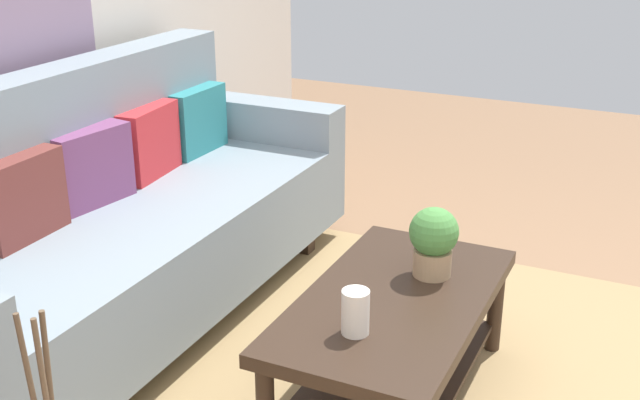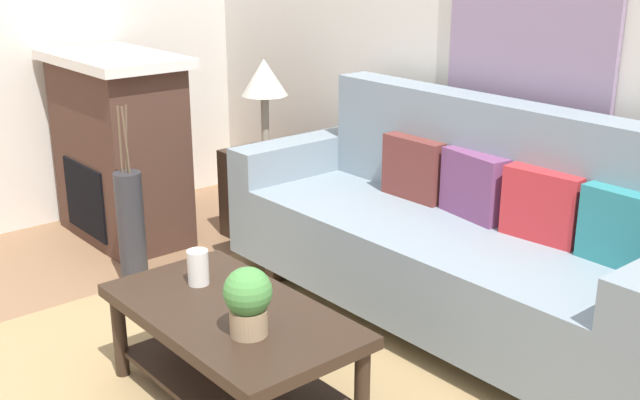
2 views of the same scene
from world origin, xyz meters
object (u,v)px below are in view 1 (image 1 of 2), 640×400
Objects in this scene: couch at (121,227)px; throw_pillow_teal at (197,120)px; coffee_table at (394,325)px; throw_pillow_plum at (91,167)px; throw_pillow_crimson at (149,142)px; throw_pillow_maroon at (21,198)px; tabletop_vase at (355,312)px; potted_plant_tabletop at (433,240)px.

couch is 6.81× the size of throw_pillow_teal.
coffee_table is at bearing -93.44° from couch.
throw_pillow_plum is 0.39m from throw_pillow_crimson.
throw_pillow_plum is at bearing 0.00° from throw_pillow_maroon.
throw_pillow_plum is 1.42m from coffee_table.
throw_pillow_maroon is 1.00× the size of throw_pillow_crimson.
throw_pillow_plum is at bearing 74.93° from tabletop_vase.
throw_pillow_plum is 1.37× the size of potted_plant_tabletop.
throw_pillow_crimson is (0.39, 0.12, 0.25)m from couch.
throw_pillow_plum is 1.00× the size of throw_pillow_crimson.
throw_pillow_plum is (0.39, 0.00, 0.00)m from throw_pillow_maroon.
couch is at bearing -17.69° from throw_pillow_maroon.
tabletop_vase is (-0.29, 0.03, 0.19)m from coffee_table.
throw_pillow_plum is at bearing 180.00° from throw_pillow_crimson.
throw_pillow_plum and throw_pillow_crimson have the same top height.
couch reaches higher than coffee_table.
throw_pillow_teal is at bearing 65.84° from potted_plant_tabletop.
throw_pillow_maroon is 0.39m from throw_pillow_plum.
throw_pillow_teal is (0.78, 0.12, 0.25)m from couch.
potted_plant_tabletop is at bearing -84.52° from throw_pillow_plum.
potted_plant_tabletop is (0.14, -1.31, 0.14)m from couch.
throw_pillow_crimson reaches higher than coffee_table.
coffee_table is (-0.07, -1.24, -0.12)m from couch.
tabletop_vase is (-0.36, -1.21, 0.07)m from couch.
throw_pillow_maroon is 0.33× the size of coffee_table.
throw_pillow_plum is 1.00× the size of throw_pillow_teal.
couch reaches higher than potted_plant_tabletop.
potted_plant_tabletop reaches higher than tabletop_vase.
throw_pillow_teal is at bearing 9.06° from couch.
coffee_table is (-0.85, -1.37, -0.37)m from throw_pillow_teal.
coffee_table is at bearing -93.13° from throw_pillow_plum.
throw_pillow_maroon and throw_pillow_teal have the same top height.
coffee_table is at bearing -108.75° from throw_pillow_crimson.
throw_pillow_maroon is at bearing 162.31° from couch.
throw_pillow_crimson is 1.46m from potted_plant_tabletop.
tabletop_vase is (-1.14, -1.34, -0.18)m from throw_pillow_teal.
potted_plant_tabletop is (0.14, -1.43, -0.11)m from throw_pillow_plum.
throw_pillow_plum is at bearing 86.87° from coffee_table.
throw_pillow_crimson is 0.39m from throw_pillow_teal.
throw_pillow_crimson and throw_pillow_teal have the same top height.
throw_pillow_maroon reaches higher than coffee_table.
throw_pillow_plum reaches higher than tabletop_vase.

